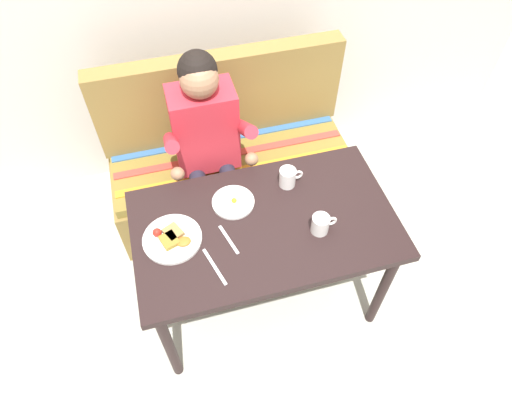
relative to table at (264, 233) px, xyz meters
name	(u,v)px	position (x,y,z in m)	size (l,w,h in m)	color
ground_plane	(263,296)	(0.00, 0.00, -0.65)	(8.00, 8.00, 0.00)	#B1B3A4
table	(264,233)	(0.00, 0.00, 0.00)	(1.20, 0.70, 0.73)	black
couch	(230,164)	(0.00, 0.76, -0.32)	(1.44, 0.56, 1.00)	olive
person	(207,139)	(-0.14, 0.59, 0.09)	(0.45, 0.61, 1.21)	red
plate_breakfast	(172,238)	(-0.42, 0.02, 0.09)	(0.26, 0.26, 0.05)	white
plate_eggs	(233,202)	(-0.11, 0.15, 0.09)	(0.20, 0.20, 0.04)	white
coffee_mug	(321,224)	(0.23, -0.11, 0.13)	(0.12, 0.08, 0.09)	white
coffee_mug_second	(288,177)	(0.17, 0.19, 0.13)	(0.12, 0.08, 0.10)	white
fork	(229,240)	(-0.18, -0.05, 0.08)	(0.01, 0.17, 0.01)	silver
knife	(215,267)	(-0.27, -0.17, 0.08)	(0.01, 0.20, 0.01)	silver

